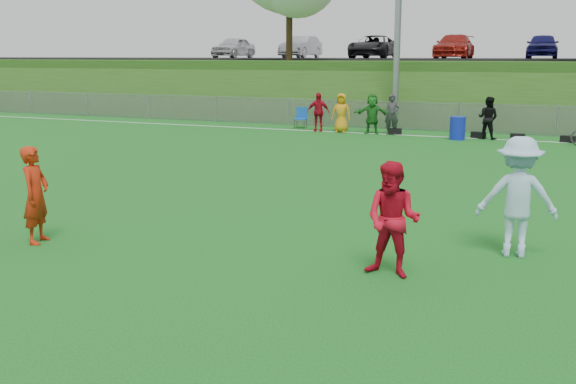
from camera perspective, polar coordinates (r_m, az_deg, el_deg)
The scene contains 13 objects.
ground at distance 10.09m, azimuth -0.45°, elevation -7.12°, with size 120.00×120.00×0.00m, color #125818.
sideline_far at distance 27.24m, azimuth 14.28°, elevation 4.74°, with size 60.00×0.10×0.01m, color white.
fence at distance 29.15m, azimuth 14.91°, elevation 6.44°, with size 58.00×0.06×1.30m.
berm at distance 40.00m, azimuth 17.06°, elevation 8.97°, with size 120.00×18.00×3.00m, color #244914.
parking_lot at distance 41.95m, azimuth 17.46°, elevation 11.19°, with size 120.00×12.00×0.10m, color black.
car_row at distance 41.08m, azimuth 15.74°, elevation 12.36°, with size 32.04×5.18×1.44m.
spectator_row at distance 27.69m, azimuth 8.41°, elevation 6.85°, with size 8.22×0.85×1.69m.
gear_bags at distance 27.17m, azimuth 17.31°, elevation 4.81°, with size 7.36×0.47×0.26m.
player_red_left at distance 12.27m, azimuth -21.52°, elevation -0.24°, with size 0.64×0.42×1.75m, color red.
player_red_center at distance 9.78m, azimuth 9.31°, elevation -2.46°, with size 0.86×0.67×1.77m, color red.
player_blue at distance 11.29m, azimuth 19.73°, elevation -0.43°, with size 1.30×0.75×2.02m, color #ADD2F0.
recycling_bin at distance 26.53m, azimuth 14.83°, elevation 5.51°, with size 0.61×0.61×0.91m, color #1023B1.
camp_chair at distance 29.73m, azimuth 1.14°, elevation 6.23°, with size 0.59×0.60×0.95m.
Camera 1 is at (3.66, -8.79, 3.32)m, focal length 40.00 mm.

